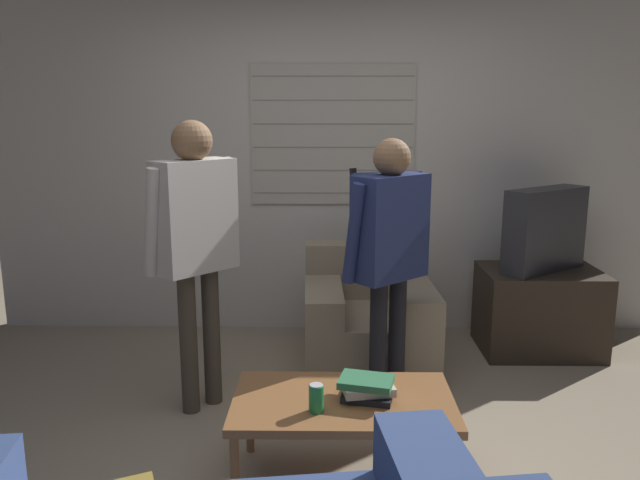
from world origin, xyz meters
TOP-DOWN VIEW (x-y plane):
  - ground_plane at (0.00, 0.00)m, footprint 16.00×16.00m
  - wall_back at (0.00, 2.03)m, footprint 5.20×0.08m
  - armchair_beige at (0.26, 1.26)m, footprint 0.87×0.88m
  - coffee_table at (0.06, -0.10)m, footprint 1.01×0.59m
  - tv_stand at (1.51, 1.54)m, footprint 0.82×0.58m
  - tv at (1.50, 1.54)m, footprint 0.67×0.57m
  - person_left_standing at (-0.75, 0.64)m, footprint 0.52×0.84m
  - person_right_standing at (0.33, 0.66)m, footprint 0.51×0.82m
  - book_stack at (0.17, -0.11)m, footprint 0.27×0.22m
  - soda_can at (-0.06, -0.23)m, footprint 0.07×0.07m
  - spare_remote at (0.11, -0.06)m, footprint 0.11×0.13m

SIDE VIEW (x-z plane):
  - ground_plane at x=0.00m, z-range 0.00..0.00m
  - tv_stand at x=1.51m, z-range 0.00..0.60m
  - armchair_beige at x=0.26m, z-range -0.08..0.71m
  - coffee_table at x=0.06m, z-range 0.17..0.59m
  - spare_remote at x=0.11m, z-range 0.42..0.44m
  - book_stack at x=0.17m, z-range 0.42..0.52m
  - soda_can at x=-0.06m, z-range 0.42..0.54m
  - tv at x=1.50m, z-range 0.60..1.18m
  - person_right_standing at x=0.33m, z-range 0.21..1.77m
  - person_left_standing at x=-0.75m, z-range 0.23..1.89m
  - wall_back at x=0.00m, z-range 0.01..2.56m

